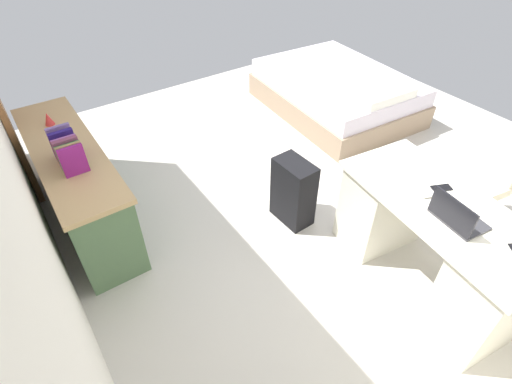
# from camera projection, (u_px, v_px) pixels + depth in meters

# --- Properties ---
(ground_plane) EXTENTS (5.66, 5.66, 0.00)m
(ground_plane) POSITION_uv_depth(u_px,v_px,m) (314.00, 187.00, 3.89)
(ground_plane) COLOR beige
(desk) EXTENTS (1.51, 0.84, 0.76)m
(desk) POSITION_uv_depth(u_px,v_px,m) (430.00, 243.00, 2.81)
(desk) COLOR silver
(desk) RESTS_ON ground_plane
(office_chair) EXTENTS (0.53, 0.53, 0.94)m
(office_chair) POSITION_uv_depth(u_px,v_px,m) (472.00, 185.00, 3.26)
(office_chair) COLOR black
(office_chair) RESTS_ON ground_plane
(credenza) EXTENTS (1.80, 0.48, 0.74)m
(credenza) POSITION_uv_depth(u_px,v_px,m) (78.00, 185.00, 3.34)
(credenza) COLOR #4C6B47
(credenza) RESTS_ON ground_plane
(bed) EXTENTS (1.99, 1.53, 0.58)m
(bed) POSITION_uv_depth(u_px,v_px,m) (337.00, 92.00, 4.92)
(bed) COLOR gray
(bed) RESTS_ON ground_plane
(suitcase_black) EXTENTS (0.37, 0.23, 0.60)m
(suitcase_black) POSITION_uv_depth(u_px,v_px,m) (293.00, 192.00, 3.38)
(suitcase_black) COLOR black
(suitcase_black) RESTS_ON ground_plane
(laptop) EXTENTS (0.34, 0.26, 0.21)m
(laptop) POSITION_uv_depth(u_px,v_px,m) (456.00, 216.00, 2.42)
(laptop) COLOR #333338
(laptop) RESTS_ON desk
(computer_mouse) EXTENTS (0.07, 0.11, 0.03)m
(computer_mouse) POSITION_uv_depth(u_px,v_px,m) (428.00, 194.00, 2.64)
(computer_mouse) COLOR white
(computer_mouse) RESTS_ON desk
(cell_phone_by_mouse) EXTENTS (0.12, 0.15, 0.01)m
(cell_phone_by_mouse) POSITION_uv_depth(u_px,v_px,m) (441.00, 188.00, 2.70)
(cell_phone_by_mouse) COLOR black
(cell_phone_by_mouse) RESTS_ON desk
(book_row) EXTENTS (0.35, 0.17, 0.24)m
(book_row) POSITION_uv_depth(u_px,v_px,m) (68.00, 151.00, 2.88)
(book_row) COLOR #7D1B70
(book_row) RESTS_ON credenza
(figurine_small) EXTENTS (0.08, 0.08, 0.11)m
(figurine_small) POSITION_uv_depth(u_px,v_px,m) (48.00, 119.00, 3.33)
(figurine_small) COLOR red
(figurine_small) RESTS_ON credenza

